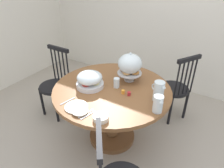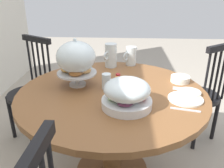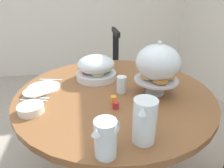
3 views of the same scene
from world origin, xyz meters
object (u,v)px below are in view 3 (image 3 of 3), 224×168
at_px(dining_table, 114,115).
at_px(cereal_bowl, 31,109).
at_px(china_plate_large, 44,88).
at_px(windsor_chair_by_cabinet, 104,76).
at_px(pastry_stand_with_dome, 158,64).
at_px(fruit_platter_covered, 96,68).
at_px(milk_pitcher, 144,123).
at_px(orange_juice_pitcher, 106,140).
at_px(drinking_glass, 121,85).
at_px(china_plate_small, 35,92).

distance_m(dining_table, cereal_bowl, 0.58).
distance_m(dining_table, china_plate_large, 0.52).
bearing_deg(windsor_chair_by_cabinet, pastry_stand_with_dome, 11.56).
height_order(fruit_platter_covered, milk_pitcher, milk_pitcher).
relative_size(dining_table, orange_juice_pitcher, 7.70).
height_order(pastry_stand_with_dome, drinking_glass, pastry_stand_with_dome).
relative_size(dining_table, drinking_glass, 11.72).
distance_m(pastry_stand_with_dome, cereal_bowl, 0.78).
bearing_deg(pastry_stand_with_dome, fruit_platter_covered, -130.49).
height_order(dining_table, drinking_glass, drinking_glass).
distance_m(windsor_chair_by_cabinet, drinking_glass, 1.04).
distance_m(orange_juice_pitcher, china_plate_large, 0.75).
bearing_deg(fruit_platter_covered, windsor_chair_by_cabinet, 168.70).
distance_m(dining_table, windsor_chair_by_cabinet, 0.95).
distance_m(dining_table, china_plate_small, 0.56).
bearing_deg(windsor_chair_by_cabinet, drinking_glass, -0.23).
height_order(dining_table, china_plate_small, china_plate_small).
bearing_deg(cereal_bowl, dining_table, 110.71).
relative_size(milk_pitcher, drinking_glass, 1.87).
bearing_deg(windsor_chair_by_cabinet, china_plate_small, -31.41).
height_order(milk_pitcher, drinking_glass, milk_pitcher).
xyz_separation_m(dining_table, orange_juice_pitcher, (0.56, -0.14, 0.27)).
distance_m(dining_table, fruit_platter_covered, 0.37).
distance_m(milk_pitcher, cereal_bowl, 0.63).
xyz_separation_m(dining_table, milk_pitcher, (0.51, 0.04, 0.29)).
bearing_deg(orange_juice_pitcher, dining_table, 166.50).
distance_m(orange_juice_pitcher, milk_pitcher, 0.19).
xyz_separation_m(windsor_chair_by_cabinet, pastry_stand_with_dome, (1.02, 0.21, 0.48)).
bearing_deg(china_plate_large, windsor_chair_by_cabinet, 148.30).
distance_m(fruit_platter_covered, china_plate_large, 0.40).
relative_size(fruit_platter_covered, drinking_glass, 2.73).
distance_m(china_plate_large, cereal_bowl, 0.30).
distance_m(milk_pitcher, china_plate_large, 0.80).
relative_size(china_plate_large, drinking_glass, 2.00).
bearing_deg(drinking_glass, orange_juice_pitcher, -18.31).
distance_m(fruit_platter_covered, china_plate_small, 0.46).
bearing_deg(fruit_platter_covered, china_plate_large, -72.92).
height_order(pastry_stand_with_dome, china_plate_small, pastry_stand_with_dome).
bearing_deg(china_plate_small, orange_juice_pitcher, 32.66).
bearing_deg(drinking_glass, milk_pitcher, 0.01).
bearing_deg(fruit_platter_covered, cereal_bowl, -44.21).
relative_size(windsor_chair_by_cabinet, china_plate_small, 6.50).
height_order(cereal_bowl, drinking_glass, drinking_glass).
distance_m(pastry_stand_with_dome, china_plate_large, 0.77).
xyz_separation_m(windsor_chair_by_cabinet, orange_juice_pitcher, (1.51, -0.18, 0.36)).
xyz_separation_m(china_plate_large, cereal_bowl, (0.30, -0.03, 0.02)).
xyz_separation_m(pastry_stand_with_dome, orange_juice_pitcher, (0.48, -0.39, -0.12)).
distance_m(pastry_stand_with_dome, milk_pitcher, 0.49).
xyz_separation_m(dining_table, pastry_stand_with_dome, (0.08, 0.25, 0.39)).
bearing_deg(pastry_stand_with_dome, windsor_chair_by_cabinet, -168.44).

